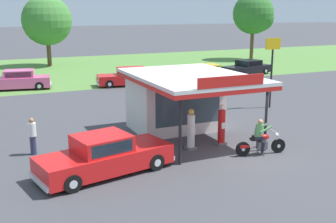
% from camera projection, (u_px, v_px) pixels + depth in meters
% --- Properties ---
extents(ground_plane, '(300.00, 300.00, 0.00)m').
position_uv_depth(ground_plane, '(252.00, 157.00, 17.82)').
color(ground_plane, '#424247').
extents(grass_verge_strip, '(120.00, 24.00, 0.01)m').
position_uv_depth(grass_verge_strip, '(86.00, 69.00, 44.37)').
color(grass_verge_strip, '#56843D').
rests_on(grass_verge_strip, ground).
extents(service_station_kiosk, '(5.09, 7.09, 3.55)m').
position_uv_depth(service_station_kiosk, '(179.00, 96.00, 21.30)').
color(service_station_kiosk, silver).
rests_on(service_station_kiosk, ground).
extents(gas_pump_nearside, '(0.44, 0.44, 1.85)m').
position_uv_depth(gas_pump_nearside, '(191.00, 131.00, 18.63)').
color(gas_pump_nearside, slate).
rests_on(gas_pump_nearside, ground).
extents(gas_pump_offside, '(0.44, 0.44, 1.90)m').
position_uv_depth(gas_pump_offside, '(222.00, 126.00, 19.27)').
color(gas_pump_offside, slate).
rests_on(gas_pump_offside, ground).
extents(motorcycle_with_rider, '(2.31, 0.74, 1.58)m').
position_uv_depth(motorcycle_with_rider, '(260.00, 140.00, 17.94)').
color(motorcycle_with_rider, black).
rests_on(motorcycle_with_rider, ground).
extents(featured_classic_sedan, '(5.56, 2.91, 1.54)m').
position_uv_depth(featured_classic_sedan, '(105.00, 156.00, 15.85)').
color(featured_classic_sedan, red).
rests_on(featured_classic_sedan, ground).
extents(parked_car_second_row_spare, '(5.44, 2.70, 1.53)m').
position_uv_depth(parked_car_second_row_spare, '(17.00, 80.00, 32.73)').
color(parked_car_second_row_spare, '#E55993').
rests_on(parked_car_second_row_spare, ground).
extents(parked_car_back_row_far_left, '(5.34, 2.89, 1.40)m').
position_uv_depth(parked_car_back_row_far_left, '(247.00, 68.00, 40.18)').
color(parked_car_back_row_far_left, black).
rests_on(parked_car_back_row_far_left, ground).
extents(parked_car_back_row_centre_right, '(5.39, 2.51, 1.50)m').
position_uv_depth(parked_car_back_row_centre_right, '(129.00, 77.00, 34.46)').
color(parked_car_back_row_centre_right, red).
rests_on(parked_car_back_row_centre_right, ground).
extents(parked_car_back_row_left, '(5.18, 2.69, 1.56)m').
position_uv_depth(parked_car_back_row_left, '(203.00, 74.00, 35.71)').
color(parked_car_back_row_left, gold).
rests_on(parked_car_back_row_left, ground).
extents(bystander_admiring_sedan, '(0.34, 0.34, 1.63)m').
position_uv_depth(bystander_admiring_sedan, '(32.00, 135.00, 17.92)').
color(bystander_admiring_sedan, '#2D3351').
rests_on(bystander_admiring_sedan, ground).
extents(tree_oak_right, '(5.38, 5.38, 7.66)m').
position_uv_depth(tree_oak_right, '(47.00, 21.00, 45.28)').
color(tree_oak_right, brown).
rests_on(tree_oak_right, ground).
extents(tree_oak_distant_spare, '(5.01, 5.01, 8.15)m').
position_uv_depth(tree_oak_distant_spare, '(255.00, 15.00, 51.21)').
color(tree_oak_distant_spare, brown).
rests_on(tree_oak_distant_spare, ground).
extents(roadside_pole_sign, '(1.10, 0.12, 4.41)m').
position_uv_depth(roadside_pole_sign, '(272.00, 60.00, 26.09)').
color(roadside_pole_sign, black).
rests_on(roadside_pole_sign, ground).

